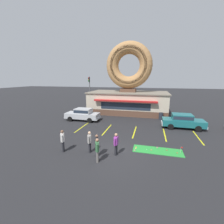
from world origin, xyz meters
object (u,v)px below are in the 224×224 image
Objects in this scene: pedestrian_hooded_kid at (116,143)px; traffic_light_pole at (89,87)px; pedestrian_clipboard_woman at (97,144)px; pedestrian_beanie_man at (63,140)px; pedestrian_blue_sweater_man at (90,141)px; golf_ball at (147,149)px; car_teal at (183,121)px; trash_bin at (161,116)px; pedestrian_leather_jacket_man at (97,149)px; car_silver at (83,114)px; putting_flag_pin at (181,149)px.

pedestrian_hooded_kid is 0.29× the size of traffic_light_pole.
pedestrian_beanie_man reaches higher than pedestrian_clipboard_woman.
pedestrian_blue_sweater_man is at bearing -177.25° from pedestrian_hooded_kid.
traffic_light_pole is (-7.70, 18.48, 2.79)m from pedestrian_blue_sweater_man.
golf_ball is 0.01× the size of car_teal.
pedestrian_hooded_kid is 11.43m from trash_bin.
pedestrian_hooded_kid is (-5.85, -7.75, 0.05)m from car_teal.
pedestrian_blue_sweater_man is 2.01m from pedestrian_hooded_kid.
pedestrian_blue_sweater_man is 12.32m from trash_bin.
pedestrian_blue_sweater_man is (-7.85, -7.85, 0.04)m from car_teal.
traffic_light_pole reaches higher than pedestrian_clipboard_woman.
pedestrian_blue_sweater_man is at bearing -135.02° from car_teal.
pedestrian_hooded_kid is 20.97m from traffic_light_pole.
pedestrian_hooded_kid is 1.57m from pedestrian_leather_jacket_man.
pedestrian_blue_sweater_man is 1.00× the size of pedestrian_hooded_kid.
pedestrian_leather_jacket_man is 3.12m from pedestrian_beanie_man.
car_silver is 10.49m from trash_bin.
traffic_light_pole reaches higher than trash_bin.
car_teal is 9.71m from pedestrian_hooded_kid.
traffic_light_pole is at bearing 117.82° from pedestrian_hooded_kid.
pedestrian_hooded_kid reaches higher than putting_flag_pin.
pedestrian_clipboard_woman is (-7.14, -8.23, 0.03)m from car_teal.
putting_flag_pin is 22.54m from traffic_light_pole.
golf_ball is 0.01× the size of car_silver.
pedestrian_leather_jacket_man is at bearing -127.32° from car_teal.
traffic_light_pole reaches higher than pedestrian_blue_sweater_man.
pedestrian_leather_jacket_man is at bearing -155.84° from putting_flag_pin.
trash_bin is (3.74, 10.79, -0.42)m from pedestrian_hooded_kid.
pedestrian_leather_jacket_man is 0.97× the size of pedestrian_beanie_man.
pedestrian_beanie_man reaches higher than car_teal.
pedestrian_leather_jacket_man reaches higher than trash_bin.
pedestrian_blue_sweater_man is (4.33, -7.99, 0.04)m from car_silver.
trash_bin reaches higher than golf_ball.
traffic_light_pole reaches higher than golf_ball.
pedestrian_hooded_kid is at bearing 6.98° from pedestrian_beanie_man.
car_teal is 2.81× the size of pedestrian_clipboard_woman.
pedestrian_clipboard_woman reaches higher than golf_ball.
putting_flag_pin is 0.34× the size of pedestrian_clipboard_woman.
pedestrian_beanie_man is (2.31, -8.39, 0.08)m from car_silver.
trash_bin is 0.17× the size of traffic_light_pole.
pedestrian_blue_sweater_man is at bearing 132.13° from pedestrian_leather_jacket_man.
trash_bin is (1.57, 9.48, 0.45)m from golf_ball.
car_teal reaches higher than putting_flag_pin.
car_silver is at bearing 148.98° from putting_flag_pin.
pedestrian_leather_jacket_man is (-6.84, -8.97, 0.05)m from car_teal.
pedestrian_hooded_kid is 4.06m from pedestrian_beanie_man.
putting_flag_pin is at bearing -100.70° from car_teal.
traffic_light_pole is (-8.41, 18.86, 2.81)m from pedestrian_clipboard_woman.
trash_bin is 15.77m from traffic_light_pole.
car_teal is 4.68× the size of trash_bin.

